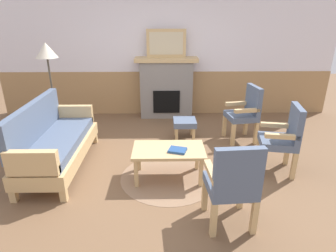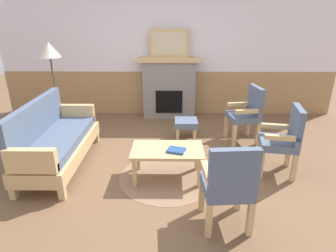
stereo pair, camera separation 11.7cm
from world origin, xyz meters
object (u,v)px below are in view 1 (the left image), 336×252
at_px(framed_picture, 166,43).
at_px(armchair_by_window_left, 284,136).
at_px(coffee_table, 168,152).
at_px(book_on_table, 178,150).
at_px(floor_lamp_by_couch, 47,57).
at_px(armchair_near_fireplace, 245,111).
at_px(fireplace, 166,87).
at_px(footstool, 185,124).
at_px(armchair_front_left, 233,182).
at_px(couch, 55,142).

relative_size(framed_picture, armchair_by_window_left, 0.82).
xyz_separation_m(coffee_table, armchair_by_window_left, (1.60, 0.16, 0.15)).
relative_size(book_on_table, floor_lamp_by_couch, 0.13).
height_order(armchair_near_fireplace, floor_lamp_by_couch, floor_lamp_by_couch).
bearing_deg(fireplace, footstool, -75.67).
distance_m(coffee_table, armchair_front_left, 1.17).
relative_size(footstool, armchair_near_fireplace, 0.41).
xyz_separation_m(footstool, armchair_by_window_left, (1.29, -1.16, 0.25)).
height_order(fireplace, framed_picture, framed_picture).
bearing_deg(fireplace, book_on_table, -87.50).
height_order(framed_picture, armchair_near_fireplace, framed_picture).
height_order(couch, armchair_near_fireplace, same).
distance_m(armchair_front_left, floor_lamp_by_couch, 3.70).
bearing_deg(book_on_table, armchair_near_fireplace, 46.71).
bearing_deg(couch, footstool, 27.03).
distance_m(fireplace, couch, 2.76).
distance_m(framed_picture, coffee_table, 2.80).
distance_m(couch, armchair_front_left, 2.61).
relative_size(couch, armchair_front_left, 1.84).
xyz_separation_m(framed_picture, footstool, (0.31, -1.22, -1.28)).
relative_size(book_on_table, armchair_front_left, 0.23).
distance_m(fireplace, footstool, 1.31).
relative_size(fireplace, armchair_near_fireplace, 1.33).
height_order(book_on_table, floor_lamp_by_couch, floor_lamp_by_couch).
xyz_separation_m(armchair_near_fireplace, armchair_front_left, (-0.74, -2.22, 0.00)).
relative_size(framed_picture, coffee_table, 0.83).
xyz_separation_m(fireplace, floor_lamp_by_couch, (-2.01, -1.08, 0.80)).
bearing_deg(armchair_front_left, armchair_by_window_left, 49.30).
distance_m(book_on_table, footstool, 1.42).
relative_size(couch, armchair_near_fireplace, 1.84).
bearing_deg(coffee_table, fireplace, 89.89).
bearing_deg(armchair_by_window_left, armchair_front_left, -130.70).
distance_m(armchair_near_fireplace, floor_lamp_by_couch, 3.50).
relative_size(fireplace, coffee_table, 1.35).
bearing_deg(framed_picture, footstool, -75.67).
distance_m(armchair_near_fireplace, armchair_by_window_left, 1.12).
relative_size(footstool, floor_lamp_by_couch, 0.24).
xyz_separation_m(couch, armchair_front_left, (2.26, -1.30, 0.14)).
height_order(framed_picture, footstool, framed_picture).
bearing_deg(coffee_table, couch, 168.55).
distance_m(coffee_table, book_on_table, 0.16).
bearing_deg(armchair_near_fireplace, armchair_by_window_left, -77.89).
xyz_separation_m(framed_picture, armchair_front_left, (0.63, -3.51, -1.02)).
bearing_deg(floor_lamp_by_couch, armchair_near_fireplace, -3.63).
bearing_deg(footstool, framed_picture, 104.33).
bearing_deg(floor_lamp_by_couch, armchair_by_window_left, -19.89).
distance_m(couch, floor_lamp_by_couch, 1.60).
height_order(book_on_table, armchair_front_left, armchair_front_left).
height_order(couch, coffee_table, couch).
bearing_deg(couch, floor_lamp_by_couch, 108.55).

